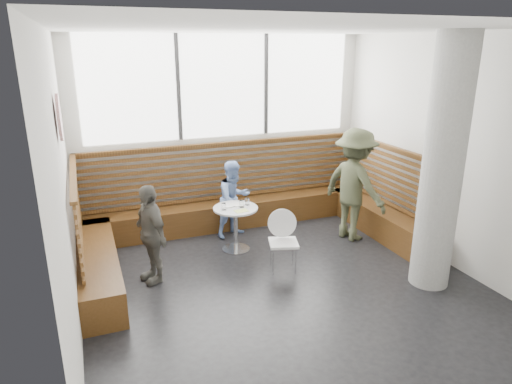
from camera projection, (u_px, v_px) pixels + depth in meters
name	position (u px, v px, depth m)	size (l,w,h in m)	color
room	(286.00, 168.00, 5.51)	(5.00, 5.00, 3.20)	silver
booth	(239.00, 213.00, 7.45)	(5.00, 2.50, 1.44)	#452A11
concrete_column	(443.00, 166.00, 5.62)	(0.50, 0.50, 3.20)	gray
wall_art	(59.00, 117.00, 4.80)	(0.50, 0.50, 0.03)	white
cafe_table	(236.00, 220.00, 6.91)	(0.68, 0.68, 0.69)	silver
cafe_chair	(282.00, 236.00, 6.34)	(0.41, 0.40, 0.85)	white
adult_man	(355.00, 185.00, 7.24)	(1.17, 0.67, 1.81)	#464B32
child_back	(234.00, 199.00, 7.42)	(0.62, 0.48, 1.27)	#7A99D4
child_left	(151.00, 234.00, 5.97)	(0.78, 0.33, 1.34)	#5E5C55
plate_near	(228.00, 206.00, 6.90)	(0.19, 0.19, 0.01)	white
plate_far	(237.00, 205.00, 6.95)	(0.18, 0.18, 0.01)	white
glass_left	(224.00, 206.00, 6.75)	(0.06, 0.06, 0.10)	white
glass_mid	(242.00, 204.00, 6.85)	(0.07, 0.07, 0.11)	white
glass_right	(247.00, 201.00, 6.95)	(0.07, 0.07, 0.11)	white
menu_card	(241.00, 211.00, 6.71)	(0.20, 0.14, 0.00)	#A5C64C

